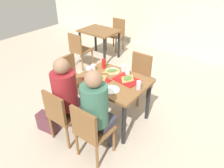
% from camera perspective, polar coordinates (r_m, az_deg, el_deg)
% --- Properties ---
extents(ground_plane, '(10.00, 10.00, 0.02)m').
position_cam_1_polar(ground_plane, '(3.47, -0.00, -9.32)').
color(ground_plane, '#B7A893').
extents(main_table, '(1.03, 0.79, 0.72)m').
position_cam_1_polar(main_table, '(3.09, -0.00, -0.50)').
color(main_table, brown).
rests_on(main_table, ground_plane).
extents(chair_near_left, '(0.40, 0.40, 0.83)m').
position_cam_1_polar(chair_near_left, '(2.87, -13.69, -7.80)').
color(chair_near_left, brown).
rests_on(chair_near_left, ground_plane).
extents(chair_near_right, '(0.40, 0.40, 0.83)m').
position_cam_1_polar(chair_near_right, '(2.58, -6.03, -12.38)').
color(chair_near_right, brown).
rests_on(chair_near_right, ground_plane).
extents(chair_far_side, '(0.40, 0.40, 0.83)m').
position_cam_1_polar(chair_far_side, '(3.73, 7.24, 2.83)').
color(chair_far_side, brown).
rests_on(chair_far_side, ground_plane).
extents(chair_left_end, '(0.40, 0.40, 0.83)m').
position_cam_1_polar(chair_left_end, '(3.70, -11.18, 2.18)').
color(chair_left_end, brown).
rests_on(chair_left_end, ground_plane).
extents(person_in_red, '(0.32, 0.42, 1.24)m').
position_cam_1_polar(person_in_red, '(2.80, -12.18, -2.50)').
color(person_in_red, '#383842').
rests_on(person_in_red, ground_plane).
extents(person_in_brown_jacket, '(0.32, 0.42, 1.24)m').
position_cam_1_polar(person_in_brown_jacket, '(2.49, -4.18, -6.56)').
color(person_in_brown_jacket, '#383842').
rests_on(person_in_brown_jacket, ground_plane).
extents(tray_red_near, '(0.39, 0.30, 0.02)m').
position_cam_1_polar(tray_red_near, '(3.04, -4.27, 1.26)').
color(tray_red_near, '#B21414').
rests_on(tray_red_near, main_table).
extents(tray_red_far, '(0.39, 0.31, 0.02)m').
position_cam_1_polar(tray_red_far, '(3.03, 4.06, 1.16)').
color(tray_red_far, '#B21414').
rests_on(tray_red_far, main_table).
extents(paper_plate_center, '(0.22, 0.22, 0.01)m').
position_cam_1_polar(paper_plate_center, '(3.27, 0.14, 3.60)').
color(paper_plate_center, white).
rests_on(paper_plate_center, main_table).
extents(paper_plate_near_edge, '(0.22, 0.22, 0.01)m').
position_cam_1_polar(paper_plate_near_edge, '(2.81, -0.16, -1.53)').
color(paper_plate_near_edge, white).
rests_on(paper_plate_near_edge, main_table).
extents(pizza_slice_a, '(0.21, 0.26, 0.02)m').
position_cam_1_polar(pizza_slice_a, '(3.02, -3.76, 1.48)').
color(pizza_slice_a, '#C68C47').
rests_on(pizza_slice_a, tray_red_near).
extents(pizza_slice_b, '(0.17, 0.23, 0.02)m').
position_cam_1_polar(pizza_slice_b, '(3.04, 4.31, 1.61)').
color(pizza_slice_b, '#C68C47').
rests_on(pizza_slice_b, tray_red_far).
extents(pizza_slice_c, '(0.25, 0.28, 0.02)m').
position_cam_1_polar(pizza_slice_c, '(3.25, -0.05, 3.70)').
color(pizza_slice_c, '#C68C47').
rests_on(pizza_slice_c, paper_plate_center).
extents(plastic_cup_a, '(0.07, 0.07, 0.10)m').
position_cam_1_polar(plastic_cup_a, '(3.27, 3.20, 4.45)').
color(plastic_cup_a, white).
rests_on(plastic_cup_a, main_table).
extents(plastic_cup_b, '(0.07, 0.07, 0.10)m').
position_cam_1_polar(plastic_cup_b, '(2.78, -3.75, -0.93)').
color(plastic_cup_b, white).
rests_on(plastic_cup_b, main_table).
extents(plastic_cup_c, '(0.07, 0.07, 0.10)m').
position_cam_1_polar(plastic_cup_c, '(3.28, -5.11, 4.52)').
color(plastic_cup_c, white).
rests_on(plastic_cup_c, main_table).
extents(plastic_cup_d, '(0.07, 0.07, 0.10)m').
position_cam_1_polar(plastic_cup_d, '(3.15, 4.32, 3.27)').
color(plastic_cup_d, white).
rests_on(plastic_cup_d, main_table).
extents(soda_can, '(0.07, 0.07, 0.12)m').
position_cam_1_polar(soda_can, '(2.82, 7.34, -0.34)').
color(soda_can, '#B7BCC6').
rests_on(soda_can, main_table).
extents(condiment_bottle, '(0.06, 0.06, 0.16)m').
position_cam_1_polar(condiment_bottle, '(3.33, -2.34, 5.62)').
color(condiment_bottle, red).
rests_on(condiment_bottle, main_table).
extents(foil_bundle, '(0.10, 0.10, 0.10)m').
position_cam_1_polar(foil_bundle, '(3.25, -6.38, 4.13)').
color(foil_bundle, silver).
rests_on(foil_bundle, main_table).
extents(handbag, '(0.34, 0.21, 0.28)m').
position_cam_1_polar(handbag, '(3.31, -17.18, -10.02)').
color(handbag, '#592D38').
rests_on(handbag, ground_plane).
extents(background_table, '(0.90, 0.70, 0.72)m').
position_cam_1_polar(background_table, '(5.29, -3.50, 13.32)').
color(background_table, brown).
rests_on(background_table, ground_plane).
extents(background_chair_near, '(0.40, 0.40, 0.83)m').
position_cam_1_polar(background_chair_near, '(4.83, -9.14, 9.63)').
color(background_chair_near, brown).
rests_on(background_chair_near, ground_plane).
extents(background_chair_far, '(0.40, 0.40, 0.83)m').
position_cam_1_polar(background_chair_far, '(5.87, 1.29, 14.04)').
color(background_chair_far, brown).
rests_on(background_chair_far, ground_plane).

